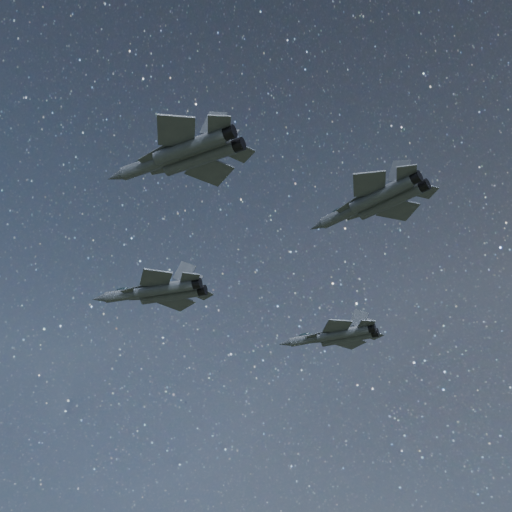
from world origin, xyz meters
The scene contains 4 objects.
jet_lead centered at (-22.13, -1.69, 147.08)m, with size 18.53×12.27×4.73m.
jet_left centered at (-5.78, 20.74, 143.60)m, with size 16.73×11.38×4.20m.
jet_right centered at (1.06, -20.57, 147.34)m, with size 17.39×11.93×4.36m.
jet_slot centered at (14.79, -4.84, 144.33)m, with size 15.19×10.75×3.85m.
Camera 1 is at (36.06, -53.23, 104.70)m, focal length 42.00 mm.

